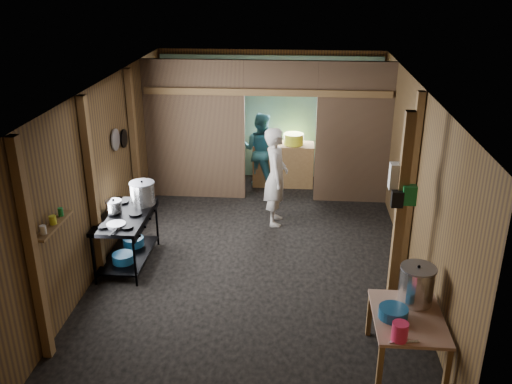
# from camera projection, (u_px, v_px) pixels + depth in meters

# --- Properties ---
(floor) EXTENTS (4.50, 7.00, 0.00)m
(floor) POSITION_uv_depth(u_px,v_px,m) (257.00, 253.00, 8.57)
(floor) COLOR black
(floor) RESTS_ON ground
(ceiling) EXTENTS (4.50, 7.00, 0.00)m
(ceiling) POSITION_uv_depth(u_px,v_px,m) (257.00, 85.00, 7.58)
(ceiling) COLOR #393836
(ceiling) RESTS_ON ground
(wall_back) EXTENTS (4.50, 0.00, 2.60)m
(wall_back) POSITION_uv_depth(u_px,v_px,m) (270.00, 115.00, 11.30)
(wall_back) COLOR brown
(wall_back) RESTS_ON ground
(wall_front) EXTENTS (4.50, 0.00, 2.60)m
(wall_front) POSITION_uv_depth(u_px,v_px,m) (226.00, 313.00, 4.85)
(wall_front) COLOR brown
(wall_front) RESTS_ON ground
(wall_left) EXTENTS (0.00, 7.00, 2.60)m
(wall_left) POSITION_uv_depth(u_px,v_px,m) (107.00, 170.00, 8.24)
(wall_left) COLOR brown
(wall_left) RESTS_ON ground
(wall_right) EXTENTS (0.00, 7.00, 2.60)m
(wall_right) POSITION_uv_depth(u_px,v_px,m) (414.00, 179.00, 7.91)
(wall_right) COLOR brown
(wall_right) RESTS_ON ground
(partition_left) EXTENTS (1.85, 0.10, 2.60)m
(partition_left) POSITION_uv_depth(u_px,v_px,m) (195.00, 131.00, 10.20)
(partition_left) COLOR brown
(partition_left) RESTS_ON floor
(partition_right) EXTENTS (1.35, 0.10, 2.60)m
(partition_right) POSITION_uv_depth(u_px,v_px,m) (353.00, 134.00, 9.99)
(partition_right) COLOR brown
(partition_right) RESTS_ON floor
(partition_header) EXTENTS (1.30, 0.10, 0.60)m
(partition_header) POSITION_uv_depth(u_px,v_px,m) (281.00, 78.00, 9.71)
(partition_header) COLOR brown
(partition_header) RESTS_ON wall_back
(turquoise_panel) EXTENTS (4.40, 0.06, 2.50)m
(turquoise_panel) POSITION_uv_depth(u_px,v_px,m) (270.00, 118.00, 11.27)
(turquoise_panel) COLOR #6EA19C
(turquoise_panel) RESTS_ON wall_back
(back_counter) EXTENTS (1.20, 0.50, 0.85)m
(back_counter) POSITION_uv_depth(u_px,v_px,m) (283.00, 164.00, 11.10)
(back_counter) COLOR brown
(back_counter) RESTS_ON floor
(wall_clock) EXTENTS (0.20, 0.03, 0.20)m
(wall_clock) POSITION_uv_depth(u_px,v_px,m) (283.00, 87.00, 10.96)
(wall_clock) COLOR silver
(wall_clock) RESTS_ON wall_back
(post_left_a) EXTENTS (0.10, 0.12, 2.60)m
(post_left_a) POSITION_uv_depth(u_px,v_px,m) (32.00, 254.00, 5.84)
(post_left_a) COLOR brown
(post_left_a) RESTS_ON floor
(post_left_b) EXTENTS (0.10, 0.12, 2.60)m
(post_left_b) POSITION_uv_depth(u_px,v_px,m) (92.00, 190.00, 7.50)
(post_left_b) COLOR brown
(post_left_b) RESTS_ON floor
(post_left_c) EXTENTS (0.10, 0.12, 2.60)m
(post_left_c) POSITION_uv_depth(u_px,v_px,m) (134.00, 146.00, 9.34)
(post_left_c) COLOR brown
(post_left_c) RESTS_ON floor
(post_right) EXTENTS (0.10, 0.12, 2.60)m
(post_right) POSITION_uv_depth(u_px,v_px,m) (411.00, 183.00, 7.73)
(post_right) COLOR brown
(post_right) RESTS_ON floor
(post_free) EXTENTS (0.12, 0.12, 2.60)m
(post_free) POSITION_uv_depth(u_px,v_px,m) (400.00, 215.00, 6.74)
(post_free) COLOR brown
(post_free) RESTS_ON floor
(cross_beam) EXTENTS (4.40, 0.12, 0.12)m
(cross_beam) POSITION_uv_depth(u_px,v_px,m) (267.00, 92.00, 9.77)
(cross_beam) COLOR brown
(cross_beam) RESTS_ON wall_left
(pan_lid_big) EXTENTS (0.03, 0.34, 0.34)m
(pan_lid_big) POSITION_uv_depth(u_px,v_px,m) (115.00, 140.00, 8.47)
(pan_lid_big) COLOR gray
(pan_lid_big) RESTS_ON wall_left
(pan_lid_small) EXTENTS (0.03, 0.30, 0.30)m
(pan_lid_small) POSITION_uv_depth(u_px,v_px,m) (124.00, 138.00, 8.88)
(pan_lid_small) COLOR black
(pan_lid_small) RESTS_ON wall_left
(wall_shelf) EXTENTS (0.14, 0.80, 0.03)m
(wall_shelf) POSITION_uv_depth(u_px,v_px,m) (54.00, 225.00, 6.26)
(wall_shelf) COLOR brown
(wall_shelf) RESTS_ON wall_left
(jar_white) EXTENTS (0.07, 0.07, 0.10)m
(jar_white) POSITION_uv_depth(u_px,v_px,m) (43.00, 230.00, 6.00)
(jar_white) COLOR silver
(jar_white) RESTS_ON wall_shelf
(jar_yellow) EXTENTS (0.08, 0.08, 0.10)m
(jar_yellow) POSITION_uv_depth(u_px,v_px,m) (53.00, 220.00, 6.23)
(jar_yellow) COLOR yellow
(jar_yellow) RESTS_ON wall_shelf
(jar_green) EXTENTS (0.06, 0.06, 0.10)m
(jar_green) POSITION_uv_depth(u_px,v_px,m) (61.00, 212.00, 6.43)
(jar_green) COLOR #187C36
(jar_green) RESTS_ON wall_shelf
(bag_white) EXTENTS (0.22, 0.15, 0.32)m
(bag_white) POSITION_uv_depth(u_px,v_px,m) (399.00, 176.00, 6.63)
(bag_white) COLOR silver
(bag_white) RESTS_ON post_free
(bag_green) EXTENTS (0.16, 0.12, 0.24)m
(bag_green) POSITION_uv_depth(u_px,v_px,m) (409.00, 195.00, 6.57)
(bag_green) COLOR #187C36
(bag_green) RESTS_ON post_free
(bag_black) EXTENTS (0.14, 0.10, 0.20)m
(bag_black) POSITION_uv_depth(u_px,v_px,m) (397.00, 199.00, 6.58)
(bag_black) COLOR black
(bag_black) RESTS_ON post_free
(gas_range) EXTENTS (0.69, 1.35, 0.80)m
(gas_range) POSITION_uv_depth(u_px,v_px,m) (127.00, 239.00, 8.12)
(gas_range) COLOR black
(gas_range) RESTS_ON floor
(prep_table) EXTENTS (0.75, 1.03, 0.61)m
(prep_table) POSITION_uv_depth(u_px,v_px,m) (405.00, 339.00, 6.09)
(prep_table) COLOR #A17A63
(prep_table) RESTS_ON floor
(stove_pot_large) EXTENTS (0.39, 0.39, 0.37)m
(stove_pot_large) POSITION_uv_depth(u_px,v_px,m) (143.00, 194.00, 8.26)
(stove_pot_large) COLOR silver
(stove_pot_large) RESTS_ON gas_range
(stove_pot_med) EXTENTS (0.25, 0.25, 0.21)m
(stove_pot_med) POSITION_uv_depth(u_px,v_px,m) (114.00, 207.00, 8.01)
(stove_pot_med) COLOR silver
(stove_pot_med) RESTS_ON gas_range
(frying_pan) EXTENTS (0.33, 0.52, 0.06)m
(frying_pan) POSITION_uv_depth(u_px,v_px,m) (116.00, 225.00, 7.61)
(frying_pan) COLOR gray
(frying_pan) RESTS_ON gas_range
(blue_tub_front) EXTENTS (0.31, 0.31, 0.13)m
(blue_tub_front) POSITION_uv_depth(u_px,v_px,m) (123.00, 258.00, 7.97)
(blue_tub_front) COLOR navy
(blue_tub_front) RESTS_ON gas_range
(blue_tub_back) EXTENTS (0.32, 0.32, 0.13)m
(blue_tub_back) POSITION_uv_depth(u_px,v_px,m) (133.00, 241.00, 8.45)
(blue_tub_back) COLOR navy
(blue_tub_back) RESTS_ON gas_range
(stock_pot) EXTENTS (0.48, 0.48, 0.47)m
(stock_pot) POSITION_uv_depth(u_px,v_px,m) (417.00, 286.00, 6.15)
(stock_pot) COLOR silver
(stock_pot) RESTS_ON prep_table
(wash_basin) EXTENTS (0.33, 0.33, 0.12)m
(wash_basin) POSITION_uv_depth(u_px,v_px,m) (393.00, 313.00, 5.94)
(wash_basin) COLOR navy
(wash_basin) RESTS_ON prep_table
(pink_bucket) EXTENTS (0.18, 0.18, 0.20)m
(pink_bucket) POSITION_uv_depth(u_px,v_px,m) (400.00, 332.00, 5.56)
(pink_bucket) COLOR #EA2858
(pink_bucket) RESTS_ON prep_table
(knife) EXTENTS (0.30, 0.07, 0.01)m
(knife) POSITION_uv_depth(u_px,v_px,m) (404.00, 342.00, 5.56)
(knife) COLOR silver
(knife) RESTS_ON prep_table
(yellow_tub) EXTENTS (0.39, 0.39, 0.22)m
(yellow_tub) POSITION_uv_depth(u_px,v_px,m) (294.00, 139.00, 10.89)
(yellow_tub) COLOR yellow
(yellow_tub) RESTS_ON back_counter
(cook) EXTENTS (0.42, 0.63, 1.69)m
(cook) POSITION_uv_depth(u_px,v_px,m) (276.00, 177.00, 9.27)
(cook) COLOR beige
(cook) RESTS_ON floor
(worker_back) EXTENTS (0.87, 0.77, 1.49)m
(worker_back) POSITION_uv_depth(u_px,v_px,m) (261.00, 150.00, 10.94)
(worker_back) COLOR teal
(worker_back) RESTS_ON floor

